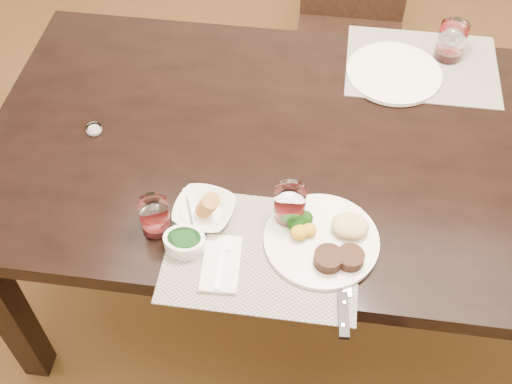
# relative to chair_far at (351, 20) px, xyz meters

# --- Properties ---
(ground_plane) EXTENTS (4.50, 4.50, 0.00)m
(ground_plane) POSITION_rel_chair_far_xyz_m (0.00, -0.93, -0.50)
(ground_plane) COLOR #4D3418
(ground_plane) RESTS_ON ground
(dining_table) EXTENTS (2.00, 1.00, 0.75)m
(dining_table) POSITION_rel_chair_far_xyz_m (0.00, -0.93, 0.16)
(dining_table) COLOR black
(dining_table) RESTS_ON ground
(chair_far) EXTENTS (0.42, 0.42, 0.90)m
(chair_far) POSITION_rel_chair_far_xyz_m (0.00, 0.00, 0.00)
(chair_far) COLOR black
(chair_far) RESTS_ON ground
(placemat_near) EXTENTS (0.46, 0.34, 0.00)m
(placemat_near) POSITION_rel_chair_far_xyz_m (-0.18, -1.31, 0.25)
(placemat_near) COLOR gray
(placemat_near) RESTS_ON dining_table
(placemat_far) EXTENTS (0.46, 0.34, 0.00)m
(placemat_far) POSITION_rel_chair_far_xyz_m (0.21, -0.56, 0.25)
(placemat_far) COLOR gray
(placemat_far) RESTS_ON dining_table
(dinner_plate) EXTENTS (0.28, 0.28, 0.05)m
(dinner_plate) POSITION_rel_chair_far_xyz_m (-0.03, -1.26, 0.27)
(dinner_plate) COLOR white
(dinner_plate) RESTS_ON placemat_near
(napkin_fork) EXTENTS (0.10, 0.16, 0.02)m
(napkin_fork) POSITION_rel_chair_far_xyz_m (-0.27, -1.36, 0.26)
(napkin_fork) COLOR white
(napkin_fork) RESTS_ON placemat_near
(steak_knife) EXTENTS (0.03, 0.27, 0.01)m
(steak_knife) POSITION_rel_chair_far_xyz_m (0.02, -1.42, 0.26)
(steak_knife) COLOR silver
(steak_knife) RESTS_ON placemat_near
(cracker_bowl) EXTENTS (0.17, 0.17, 0.07)m
(cracker_bowl) POSITION_rel_chair_far_xyz_m (-0.34, -1.22, 0.27)
(cracker_bowl) COLOR white
(cracker_bowl) RESTS_ON placemat_near
(sauce_ramekin) EXTENTS (0.10, 0.15, 0.08)m
(sauce_ramekin) POSITION_rel_chair_far_xyz_m (-0.37, -1.32, 0.27)
(sauce_ramekin) COLOR white
(sauce_ramekin) RESTS_ON placemat_near
(wine_glass_near) EXTENTS (0.08, 0.08, 0.11)m
(wine_glass_near) POSITION_rel_chair_far_xyz_m (-0.13, -1.20, 0.30)
(wine_glass_near) COLOR white
(wine_glass_near) RESTS_ON placemat_near
(far_plate) EXTENTS (0.29, 0.29, 0.01)m
(far_plate) POSITION_rel_chair_far_xyz_m (0.13, -0.61, 0.26)
(far_plate) COLOR white
(far_plate) RESTS_ON placemat_far
(wine_glass_far) EXTENTS (0.09, 0.09, 0.12)m
(wine_glass_far) POSITION_rel_chair_far_xyz_m (0.29, -0.51, 0.30)
(wine_glass_far) COLOR white
(wine_glass_far) RESTS_ON placemat_far
(wine_glass_side) EXTENTS (0.07, 0.07, 0.10)m
(wine_glass_side) POSITION_rel_chair_far_xyz_m (-0.45, -1.27, 0.29)
(wine_glass_side) COLOR white
(wine_glass_side) RESTS_ON dining_table
(salt_cellar) EXTENTS (0.04, 0.04, 0.02)m
(salt_cellar) POSITION_rel_chair_far_xyz_m (-0.70, -0.97, 0.26)
(salt_cellar) COLOR white
(salt_cellar) RESTS_ON dining_table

